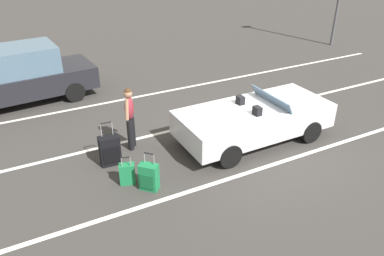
# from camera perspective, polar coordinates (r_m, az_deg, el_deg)

# --- Properties ---
(ground_plane) EXTENTS (80.00, 80.00, 0.00)m
(ground_plane) POSITION_cam_1_polar(r_m,az_deg,el_deg) (10.30, 9.11, -1.65)
(ground_plane) COLOR #383533
(lot_line_near) EXTENTS (18.00, 0.12, 0.01)m
(lot_line_near) POSITION_cam_1_polar(r_m,az_deg,el_deg) (9.48, 13.53, -5.01)
(lot_line_near) COLOR silver
(lot_line_near) RESTS_ON ground_plane
(lot_line_mid) EXTENTS (18.00, 0.12, 0.01)m
(lot_line_mid) POSITION_cam_1_polar(r_m,az_deg,el_deg) (11.34, 4.90, 1.55)
(lot_line_mid) COLOR silver
(lot_line_mid) RESTS_ON ground_plane
(lot_line_far) EXTENTS (18.00, 0.12, 0.01)m
(lot_line_far) POSITION_cam_1_polar(r_m,az_deg,el_deg) (13.49, -1.17, 6.14)
(lot_line_far) COLOR silver
(lot_line_far) RESTS_ON ground_plane
(convertible_car) EXTENTS (4.16, 1.87, 1.24)m
(convertible_car) POSITION_cam_1_polar(r_m,az_deg,el_deg) (10.14, 10.31, 1.51)
(convertible_car) COLOR silver
(convertible_car) RESTS_ON ground_plane
(suitcase_large_black) EXTENTS (0.49, 0.32, 1.09)m
(suitcase_large_black) POSITION_cam_1_polar(r_m,az_deg,el_deg) (9.17, -12.38, -3.36)
(suitcase_large_black) COLOR black
(suitcase_large_black) RESTS_ON ground_plane
(suitcase_medium_bright) EXTENTS (0.45, 0.45, 0.88)m
(suitcase_medium_bright) POSITION_cam_1_polar(r_m,az_deg,el_deg) (8.22, -6.58, -7.41)
(suitcase_medium_bright) COLOR #19723F
(suitcase_medium_bright) RESTS_ON ground_plane
(suitcase_small_carryon) EXTENTS (0.38, 0.30, 0.73)m
(suitcase_small_carryon) POSITION_cam_1_polar(r_m,az_deg,el_deg) (8.49, -9.82, -6.87)
(suitcase_small_carryon) COLOR #19723F
(suitcase_small_carryon) RESTS_ON ground_plane
(traveler_person) EXTENTS (0.40, 0.55, 1.65)m
(traveler_person) POSITION_cam_1_polar(r_m,az_deg,el_deg) (9.48, -9.44, 1.92)
(traveler_person) COLOR black
(traveler_person) RESTS_ON ground_plane
(parked_sedan_near) EXTENTS (4.64, 2.20, 1.82)m
(parked_sedan_near) POSITION_cam_1_polar(r_m,az_deg,el_deg) (13.23, -24.45, 7.24)
(parked_sedan_near) COLOR black
(parked_sedan_near) RESTS_ON ground_plane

